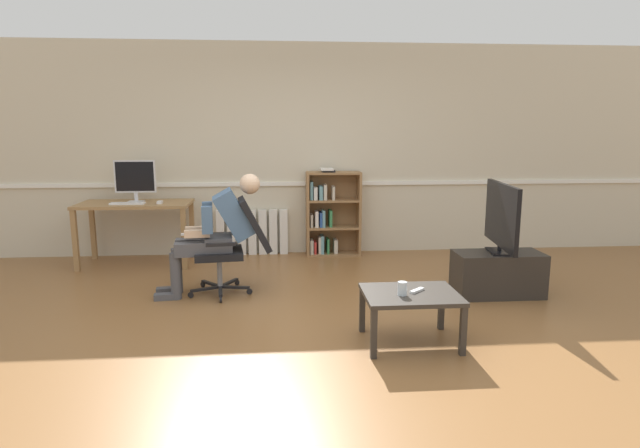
# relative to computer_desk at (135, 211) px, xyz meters

# --- Properties ---
(ground_plane) EXTENTS (18.00, 18.00, 0.00)m
(ground_plane) POSITION_rel_computer_desk_xyz_m (1.97, -2.15, -0.65)
(ground_plane) COLOR brown
(back_wall) EXTENTS (12.00, 0.13, 2.70)m
(back_wall) POSITION_rel_computer_desk_xyz_m (1.97, 0.50, 0.69)
(back_wall) COLOR beige
(back_wall) RESTS_ON ground_plane
(computer_desk) EXTENTS (1.31, 0.67, 0.76)m
(computer_desk) POSITION_rel_computer_desk_xyz_m (0.00, 0.00, 0.00)
(computer_desk) COLOR #9E7547
(computer_desk) RESTS_ON ground_plane
(imac_monitor) EXTENTS (0.49, 0.14, 0.50)m
(imac_monitor) POSITION_rel_computer_desk_xyz_m (0.00, 0.08, 0.39)
(imac_monitor) COLOR silver
(imac_monitor) RESTS_ON computer_desk
(keyboard) EXTENTS (0.39, 0.12, 0.02)m
(keyboard) POSITION_rel_computer_desk_xyz_m (-0.05, -0.14, 0.11)
(keyboard) COLOR white
(keyboard) RESTS_ON computer_desk
(computer_mouse) EXTENTS (0.06, 0.10, 0.03)m
(computer_mouse) POSITION_rel_computer_desk_xyz_m (0.32, -0.12, 0.12)
(computer_mouse) COLOR white
(computer_mouse) RESTS_ON computer_desk
(bookshelf) EXTENTS (0.70, 0.29, 1.13)m
(bookshelf) POSITION_rel_computer_desk_xyz_m (2.37, 0.29, -0.12)
(bookshelf) COLOR olive
(bookshelf) RESTS_ON ground_plane
(radiator) EXTENTS (0.92, 0.08, 0.59)m
(radiator) POSITION_rel_computer_desk_xyz_m (1.37, 0.39, -0.36)
(radiator) COLOR white
(radiator) RESTS_ON ground_plane
(office_chair) EXTENTS (0.84, 0.63, 0.96)m
(office_chair) POSITION_rel_computer_desk_xyz_m (1.28, -1.24, -0.13)
(office_chair) COLOR black
(office_chair) RESTS_ON ground_plane
(person_seated) EXTENTS (1.06, 0.43, 1.19)m
(person_seated) POSITION_rel_computer_desk_xyz_m (1.10, -1.26, -0.01)
(person_seated) COLOR #4C4C51
(person_seated) RESTS_ON ground_plane
(tv_stand) EXTENTS (0.85, 0.40, 0.43)m
(tv_stand) POSITION_rel_computer_desk_xyz_m (3.86, -1.54, -0.44)
(tv_stand) COLOR #2D2823
(tv_stand) RESTS_ON ground_plane
(tv_screen) EXTENTS (0.24, 0.99, 0.68)m
(tv_screen) POSITION_rel_computer_desk_xyz_m (3.86, -1.54, 0.14)
(tv_screen) COLOR black
(tv_screen) RESTS_ON tv_stand
(coffee_table) EXTENTS (0.72, 0.57, 0.40)m
(coffee_table) POSITION_rel_computer_desk_xyz_m (2.70, -2.62, -0.30)
(coffee_table) COLOR #332D28
(coffee_table) RESTS_ON ground_plane
(drinking_glass) EXTENTS (0.07, 0.07, 0.10)m
(drinking_glass) POSITION_rel_computer_desk_xyz_m (2.62, -2.68, -0.20)
(drinking_glass) COLOR silver
(drinking_glass) RESTS_ON coffee_table
(spare_remote) EXTENTS (0.14, 0.13, 0.02)m
(spare_remote) POSITION_rel_computer_desk_xyz_m (2.76, -2.60, -0.24)
(spare_remote) COLOR white
(spare_remote) RESTS_ON coffee_table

